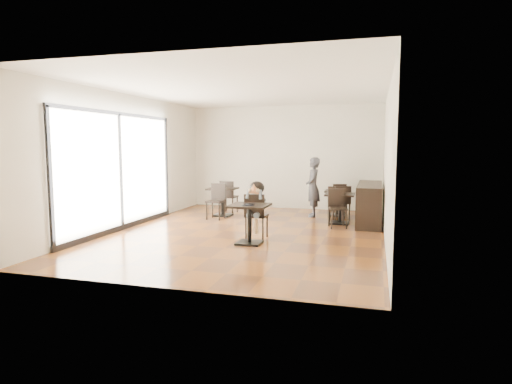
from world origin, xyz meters
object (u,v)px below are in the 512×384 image
(child_table, at_px, (249,224))
(chair_mid_a, at_px, (341,203))
(cafe_table_left, at_px, (223,202))
(child_chair, at_px, (257,216))
(chair_left_a, at_px, (229,197))
(cafe_table_mid, at_px, (340,209))
(chair_back_a, at_px, (339,198))
(adult_patron, at_px, (313,187))
(chair_back_b, at_px, (335,203))
(chair_mid_b, at_px, (338,209))
(chair_left_b, at_px, (216,202))
(child, at_px, (257,210))
(cafe_table_back, at_px, (337,203))

(child_table, height_order, chair_mid_a, chair_mid_a)
(cafe_table_left, height_order, chair_mid_a, chair_mid_a)
(child_chair, bearing_deg, chair_left_a, -61.25)
(cafe_table_mid, distance_m, chair_back_a, 1.79)
(adult_patron, bearing_deg, chair_back_b, 58.41)
(cafe_table_mid, distance_m, chair_mid_b, 0.56)
(chair_mid_a, xyz_separation_m, chair_left_a, (-3.26, 0.33, 0.01))
(chair_mid_a, height_order, chair_mid_b, same)
(chair_mid_b, distance_m, chair_back_a, 2.34)
(child_chair, xyz_separation_m, chair_left_b, (-1.69, 1.99, -0.01))
(child_chair, distance_m, cafe_table_left, 3.05)
(child, relative_size, chair_mid_a, 1.31)
(child, bearing_deg, chair_mid_a, 60.35)
(cafe_table_back, relative_size, chair_left_a, 0.76)
(chair_mid_a, height_order, chair_left_a, chair_left_a)
(chair_left_a, height_order, chair_back_b, chair_left_a)
(child_table, height_order, chair_back_a, chair_back_a)
(adult_patron, distance_m, cafe_table_back, 0.85)
(cafe_table_mid, bearing_deg, chair_left_b, -176.19)
(chair_mid_b, xyz_separation_m, chair_back_b, (-0.17, 1.23, -0.03))
(child_table, xyz_separation_m, child, (0.00, 0.55, 0.21))
(cafe_table_mid, relative_size, chair_left_a, 0.81)
(child_table, height_order, chair_mid_b, chair_mid_b)
(cafe_table_left, distance_m, cafe_table_back, 3.22)
(child_chair, height_order, adult_patron, adult_patron)
(child_chair, relative_size, cafe_table_back, 1.34)
(adult_patron, bearing_deg, chair_left_b, -75.44)
(child_chair, bearing_deg, cafe_table_left, -56.27)
(child, xyz_separation_m, cafe_table_mid, (1.57, 2.21, -0.22))
(adult_patron, bearing_deg, cafe_table_left, -86.85)
(cafe_table_back, relative_size, chair_back_a, 0.83)
(chair_left_a, bearing_deg, chair_mid_a, 177.81)
(chair_left_a, height_order, chair_back_a, chair_left_a)
(cafe_table_left, height_order, cafe_table_back, cafe_table_left)
(chair_left_b, xyz_separation_m, chair_back_b, (3.10, 0.90, -0.04))
(chair_left_a, distance_m, chair_left_b, 1.10)
(chair_left_b, bearing_deg, chair_mid_b, -2.19)
(child_table, height_order, cafe_table_mid, child_table)
(child_chair, relative_size, chair_mid_a, 1.04)
(cafe_table_left, height_order, chair_left_b, chair_left_b)
(chair_left_a, bearing_deg, cafe_table_left, 93.63)
(child, height_order, cafe_table_back, child)
(chair_back_b, bearing_deg, child_table, -122.76)
(chair_back_b, bearing_deg, cafe_table_mid, -86.75)
(child_chair, height_order, chair_left_b, child_chair)
(chair_mid_a, bearing_deg, child_table, 48.76)
(chair_back_a, bearing_deg, chair_back_b, 79.45)
(chair_mid_a, relative_size, chair_back_a, 1.07)
(chair_back_a, bearing_deg, child_table, 62.27)
(cafe_table_left, xyz_separation_m, chair_mid_b, (3.26, -0.88, 0.07))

